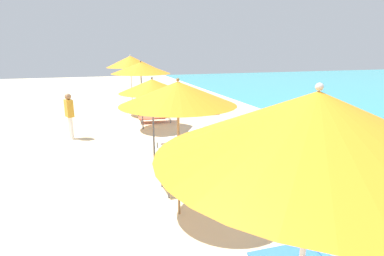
{
  "coord_description": "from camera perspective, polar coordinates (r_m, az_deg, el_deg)",
  "views": [
    {
      "loc": [
        -2.29,
        1.75,
        3.15
      ],
      "look_at": [
        -0.13,
        8.45,
        1.35
      ],
      "focal_mm": 29.07,
      "sensor_mm": 36.0,
      "label": 1
    }
  ],
  "objects": [
    {
      "name": "lounger_third_shoreside",
      "position": [
        7.22,
        -0.65,
        -8.81
      ],
      "size": [
        1.3,
        0.73,
        0.56
      ],
      "rotation": [
        0.0,
        0.0,
        3.18
      ],
      "color": "white",
      "rests_on": "ground"
    },
    {
      "name": "umbrella_third",
      "position": [
        5.57,
        -2.61,
        6.33
      ],
      "size": [
        2.12,
        2.12,
        2.65
      ],
      "color": "olive",
      "rests_on": "ground"
    },
    {
      "name": "lounger_farthest_shoreside",
      "position": [
        16.72,
        -8.46,
        4.48
      ],
      "size": [
        1.41,
        0.8,
        0.64
      ],
      "rotation": [
        0.0,
        0.0,
        2.95
      ],
      "color": "white",
      "rests_on": "ground"
    },
    {
      "name": "beach_ball",
      "position": [
        12.89,
        16.66,
        0.24
      ],
      "size": [
        0.3,
        0.3,
        0.3
      ],
      "primitive_type": "sphere",
      "color": "#3FB266",
      "rests_on": "ground"
    },
    {
      "name": "lounger_farthest_inland",
      "position": [
        14.89,
        -7.36,
        2.98
      ],
      "size": [
        1.37,
        0.83,
        0.52
      ],
      "rotation": [
        0.0,
        0.0,
        3.26
      ],
      "color": "yellow",
      "rests_on": "ground"
    },
    {
      "name": "person_walking_near",
      "position": [
        11.8,
        -21.58,
        2.8
      ],
      "size": [
        0.33,
        0.41,
        1.65
      ],
      "rotation": [
        0.0,
        0.0,
        0.36
      ],
      "color": "silver",
      "rests_on": "ground"
    },
    {
      "name": "lounger_fourth_inland",
      "position": [
        8.05,
        -0.68,
        -6.58
      ],
      "size": [
        1.63,
        0.82,
        0.61
      ],
      "rotation": [
        0.0,
        0.0,
        2.97
      ],
      "color": "white",
      "rests_on": "ground"
    },
    {
      "name": "lounger_fourth_shoreside",
      "position": [
        10.16,
        -2.07,
        -1.71
      ],
      "size": [
        1.65,
        0.89,
        0.66
      ],
      "rotation": [
        0.0,
        0.0,
        3.29
      ],
      "color": "white",
      "rests_on": "ground"
    },
    {
      "name": "lounger_second_shoreside",
      "position": [
        4.98,
        19.27,
        -21.13
      ],
      "size": [
        1.34,
        0.62,
        0.59
      ],
      "rotation": [
        0.0,
        0.0,
        3.11
      ],
      "color": "blue",
      "rests_on": "ground"
    },
    {
      "name": "umbrella_fifth",
      "position": [
        12.36,
        -9.4,
        10.8
      ],
      "size": [
        2.28,
        2.28,
        2.71
      ],
      "color": "#4C4C51",
      "rests_on": "ground"
    },
    {
      "name": "lounger_fifth_shoreside",
      "position": [
        13.77,
        -6.52,
        2.17
      ],
      "size": [
        1.54,
        0.78,
        0.61
      ],
      "rotation": [
        0.0,
        0.0,
        3.04
      ],
      "color": "#D8593F",
      "rests_on": "ground"
    },
    {
      "name": "umbrella_farthest",
      "position": [
        15.43,
        -11.24,
        11.84
      ],
      "size": [
        2.28,
        2.28,
        2.89
      ],
      "color": "silver",
      "rests_on": "ground"
    },
    {
      "name": "umbrella_fourth",
      "position": [
        8.68,
        -7.33,
        7.61
      ],
      "size": [
        1.84,
        1.84,
        2.41
      ],
      "color": "#4C4C51",
      "rests_on": "ground"
    },
    {
      "name": "umbrella_second",
      "position": [
        2.49,
        21.72,
        0.47
      ],
      "size": [
        2.44,
        2.44,
        2.91
      ],
      "color": "silver",
      "rests_on": "ground"
    },
    {
      "name": "cooler_box",
      "position": [
        15.34,
        3.64,
        3.1
      ],
      "size": [
        0.5,
        0.38,
        0.35
      ],
      "color": "#2659B2",
      "rests_on": "ground"
    }
  ]
}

